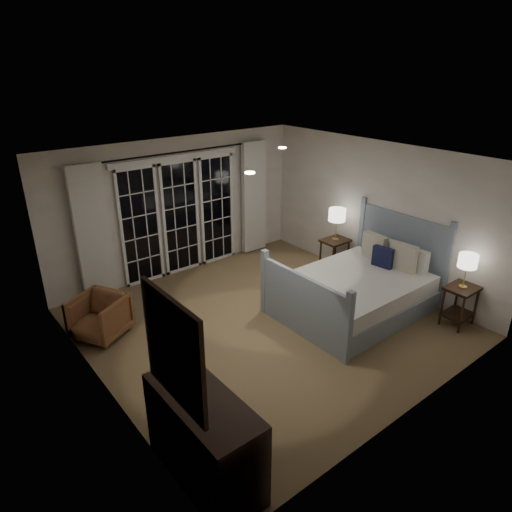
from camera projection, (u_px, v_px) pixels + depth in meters
floor at (266, 323)px, 7.01m from camera, size 5.00×5.00×0.00m
ceiling at (267, 160)px, 6.02m from camera, size 5.00×5.00×0.00m
wall_left at (94, 301)px, 5.09m from camera, size 0.02×5.00×2.50m
wall_right at (377, 214)px, 7.94m from camera, size 0.02×5.00×2.50m
wall_back at (179, 207)px, 8.31m from camera, size 5.00×0.02×2.50m
wall_front at (420, 319)px, 4.72m from camera, size 5.00×0.02×2.50m
french_doors at (181, 216)px, 8.35m from camera, size 2.50×0.04×2.20m
curtain_rod at (178, 152)px, 7.84m from camera, size 3.50×0.03×0.03m
curtain_left at (93, 234)px, 7.32m from camera, size 0.55×0.10×2.25m
curtain_right at (254, 198)px, 9.21m from camera, size 0.55×0.10×2.25m
downlight_a at (282, 148)px, 6.91m from camera, size 0.12×0.12×0.01m
downlight_b at (250, 173)px, 5.39m from camera, size 0.12×0.12×0.01m
bed at (357, 290)px, 7.27m from camera, size 2.36×1.70×1.38m
nightstand_left at (460, 300)px, 6.82m from camera, size 0.48×0.39×0.63m
nightstand_right at (335, 251)px, 8.55m from camera, size 0.50×0.40×0.64m
lamp_left at (468, 261)px, 6.56m from camera, size 0.27×0.27×0.53m
lamp_right at (337, 215)px, 8.27m from camera, size 0.31×0.31×0.60m
armchair at (100, 317)px, 6.56m from camera, size 0.94×0.94×0.64m
dresser at (204, 438)px, 4.27m from camera, size 0.56×1.31×0.93m
mirror at (174, 351)px, 3.71m from camera, size 0.05×0.85×1.00m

